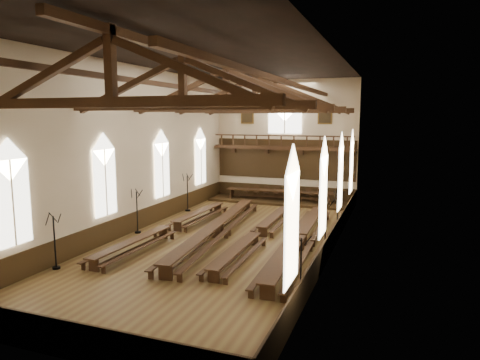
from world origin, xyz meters
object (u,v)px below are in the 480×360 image
(refectory_row_a, at_px, (171,227))
(refectory_row_b, at_px, (216,227))
(candelabrum_right_far, at_px, (337,216))
(refectory_row_d, at_px, (300,238))
(candelabrum_right_near, at_px, (301,274))
(refectory_row_c, at_px, (258,233))
(candelabrum_right_mid, at_px, (325,233))
(dais, at_px, (279,201))
(candelabrum_left_near, at_px, (55,252))
(candelabrum_left_far, at_px, (188,200))
(candelabrum_left_mid, at_px, (137,220))
(high_table, at_px, (279,192))

(refectory_row_a, height_order, refectory_row_b, refectory_row_b)
(refectory_row_b, distance_m, candelabrum_right_far, 7.85)
(refectory_row_d, distance_m, candelabrum_right_near, 5.79)
(refectory_row_c, distance_m, candelabrum_right_mid, 3.77)
(dais, relative_size, candelabrum_left_near, 4.33)
(candelabrum_right_mid, xyz_separation_m, candelabrum_right_far, (0.00, 4.75, -0.10))
(refectory_row_d, relative_size, candelabrum_right_mid, 5.41)
(candelabrum_left_far, height_order, candelabrum_right_near, candelabrum_left_far)
(refectory_row_c, relative_size, candelabrum_left_near, 5.20)
(refectory_row_b, relative_size, candelabrum_right_mid, 5.56)
(refectory_row_c, xyz_separation_m, dais, (-1.82, 11.11, -0.39))
(refectory_row_b, height_order, candelabrum_right_near, candelabrum_right_near)
(candelabrum_left_mid, height_order, candelabrum_right_far, candelabrum_left_mid)
(candelabrum_right_far, bearing_deg, refectory_row_b, -144.20)
(refectory_row_a, height_order, candelabrum_left_near, candelabrum_left_near)
(candelabrum_left_mid, xyz_separation_m, candelabrum_right_far, (11.10, 5.58, -0.10))
(refectory_row_b, bearing_deg, refectory_row_d, -6.21)
(high_table, bearing_deg, refectory_row_b, -94.13)
(refectory_row_c, bearing_deg, candelabrum_left_far, 142.43)
(refectory_row_d, relative_size, candelabrum_left_far, 5.19)
(candelabrum_left_near, bearing_deg, candelabrum_left_far, 90.00)
(refectory_row_a, distance_m, high_table, 12.20)
(candelabrum_right_near, bearing_deg, refectory_row_a, 148.51)
(refectory_row_a, xyz_separation_m, candelabrum_left_near, (-2.08, -6.90, 0.30))
(refectory_row_d, bearing_deg, candelabrum_left_near, -144.41)
(candelabrum_left_near, height_order, candelabrum_right_near, candelabrum_left_near)
(candelabrum_right_mid, bearing_deg, refectory_row_d, -162.91)
(refectory_row_d, xyz_separation_m, candelabrum_right_near, (1.29, -5.65, 0.15))
(refectory_row_b, bearing_deg, candelabrum_left_near, -121.98)
(candelabrum_right_near, xyz_separation_m, candelabrum_right_far, (0.00, 10.79, 0.01))
(candelabrum_right_mid, bearing_deg, high_table, 116.49)
(candelabrum_right_near, relative_size, candelabrum_right_mid, 0.86)
(refectory_row_d, height_order, candelabrum_right_far, candelabrum_right_far)
(candelabrum_left_mid, bearing_deg, dais, 65.29)
(dais, distance_m, candelabrum_left_near, 19.42)
(refectory_row_b, height_order, refectory_row_d, refectory_row_b)
(refectory_row_c, bearing_deg, refectory_row_a, -173.58)
(refectory_row_a, bearing_deg, candelabrum_right_near, -31.49)
(refectory_row_a, relative_size, candelabrum_right_near, 5.95)
(high_table, relative_size, candelabrum_left_mid, 3.28)
(refectory_row_c, xyz_separation_m, candelabrum_right_mid, (3.75, -0.08, 0.33))
(candelabrum_left_near, distance_m, candelabrum_left_far, 13.15)
(high_table, height_order, candelabrum_left_mid, candelabrum_left_mid)
(candelabrum_left_near, distance_m, candelabrum_right_mid, 13.35)
(candelabrum_right_near, bearing_deg, candelabrum_left_far, 133.33)
(candelabrum_left_mid, distance_m, candelabrum_right_near, 12.26)
(candelabrum_left_near, bearing_deg, refectory_row_a, 73.21)
(refectory_row_d, height_order, candelabrum_right_mid, candelabrum_right_mid)
(refectory_row_c, relative_size, candelabrum_right_mid, 5.07)
(refectory_row_b, bearing_deg, candelabrum_right_near, -44.23)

